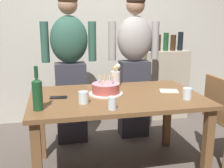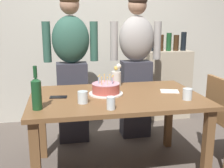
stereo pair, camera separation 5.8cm
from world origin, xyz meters
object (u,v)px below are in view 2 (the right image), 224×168
at_px(water_glass_near, 187,94).
at_px(person_man_bearded, 72,67).
at_px(birthday_cake, 106,89).
at_px(water_glass_side, 111,103).
at_px(water_glass_far, 83,97).
at_px(flower_vase, 116,77).
at_px(napkin_stack, 170,91).
at_px(wine_bottle, 36,93).
at_px(person_woman_cardigan, 136,65).
at_px(cell_phone, 58,97).

distance_m(water_glass_near, person_man_bearded, 1.37).
height_order(birthday_cake, water_glass_side, birthday_cake).
height_order(water_glass_far, flower_vase, flower_vase).
height_order(water_glass_near, napkin_stack, water_glass_near).
bearing_deg(wine_bottle, person_man_bearded, 73.67).
height_order(person_man_bearded, person_woman_cardigan, same).
relative_size(water_glass_near, wine_bottle, 0.29).
relative_size(water_glass_near, person_woman_cardigan, 0.06).
xyz_separation_m(birthday_cake, cell_phone, (-0.42, -0.03, -0.04)).
xyz_separation_m(napkin_stack, person_woman_cardigan, (-0.11, 0.75, 0.13)).
distance_m(flower_vase, person_woman_cardigan, 0.54).
relative_size(water_glass_near, water_glass_far, 0.98).
xyz_separation_m(wine_bottle, person_woman_cardigan, (1.06, 1.05, 0.00)).
bearing_deg(birthday_cake, water_glass_far, -134.59).
height_order(water_glass_near, water_glass_far, water_glass_far).
relative_size(wine_bottle, cell_phone, 2.29).
bearing_deg(napkin_stack, wine_bottle, -165.71).
xyz_separation_m(birthday_cake, water_glass_near, (0.64, -0.30, 0.00)).
bearing_deg(water_glass_side, water_glass_near, 10.67).
bearing_deg(person_man_bearded, water_glass_far, 92.36).
xyz_separation_m(water_glass_near, flower_vase, (-0.48, 0.59, 0.04)).
bearing_deg(birthday_cake, water_glass_side, -94.68).
bearing_deg(water_glass_far, person_man_bearded, 92.36).
bearing_deg(water_glass_near, birthday_cake, 154.91).
bearing_deg(napkin_stack, person_man_bearded, 138.90).
bearing_deg(flower_vase, wine_bottle, -139.76).
relative_size(birthday_cake, wine_bottle, 0.93).
xyz_separation_m(birthday_cake, wine_bottle, (-0.57, -0.32, 0.08)).
bearing_deg(birthday_cake, flower_vase, 61.93).
height_order(cell_phone, person_man_bearded, person_man_bearded).
bearing_deg(water_glass_near, person_woman_cardigan, 98.57).
bearing_deg(water_glass_side, person_man_bearded, 101.35).
height_order(water_glass_near, person_woman_cardigan, person_woman_cardigan).
xyz_separation_m(water_glass_far, napkin_stack, (0.82, 0.20, -0.04)).
xyz_separation_m(water_glass_near, person_man_bearded, (-0.91, 1.03, 0.09)).
bearing_deg(water_glass_near, flower_vase, 129.12).
height_order(water_glass_far, cell_phone, water_glass_far).
height_order(wine_bottle, napkin_stack, wine_bottle).
bearing_deg(flower_vase, napkin_stack, -36.09).
bearing_deg(napkin_stack, person_woman_cardigan, 98.43).
relative_size(birthday_cake, napkin_stack, 1.87).
bearing_deg(cell_phone, wine_bottle, -110.85).
xyz_separation_m(water_glass_side, cell_phone, (-0.38, 0.40, -0.04)).
distance_m(birthday_cake, wine_bottle, 0.66).
distance_m(wine_bottle, person_woman_cardigan, 1.49).
relative_size(water_glass_near, water_glass_side, 0.99).
height_order(water_glass_side, napkin_stack, water_glass_side).
bearing_deg(wine_bottle, water_glass_far, 15.20).
bearing_deg(water_glass_far, flower_vase, 53.80).
bearing_deg(cell_phone, person_woman_cardigan, 46.54).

